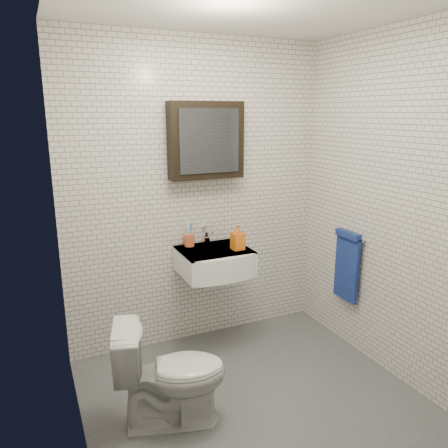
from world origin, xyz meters
name	(u,v)px	position (x,y,z in m)	size (l,w,h in m)	color
ground	(253,398)	(0.00, 0.00, 0.01)	(2.20, 2.00, 0.01)	#45484C
room_shell	(257,189)	(0.00, 0.00, 1.47)	(2.22, 2.02, 2.51)	silver
washbasin	(216,262)	(0.05, 0.73, 0.76)	(0.55, 0.50, 0.20)	white
faucet	(207,236)	(0.05, 0.93, 0.92)	(0.06, 0.20, 0.15)	silver
mirror_cabinet	(206,141)	(0.05, 0.93, 1.70)	(0.60, 0.15, 0.60)	black
towel_rail	(347,263)	(1.04, 0.35, 0.72)	(0.09, 0.30, 0.58)	silver
toothbrush_cup	(189,239)	(-0.10, 0.94, 0.91)	(0.08, 0.08, 0.22)	#CA5A32
soap_bottle	(238,237)	(0.22, 0.69, 0.95)	(0.09, 0.09, 0.20)	#FF9E1A
toilet	(171,373)	(-0.57, 0.02, 0.34)	(0.38, 0.67, 0.69)	silver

